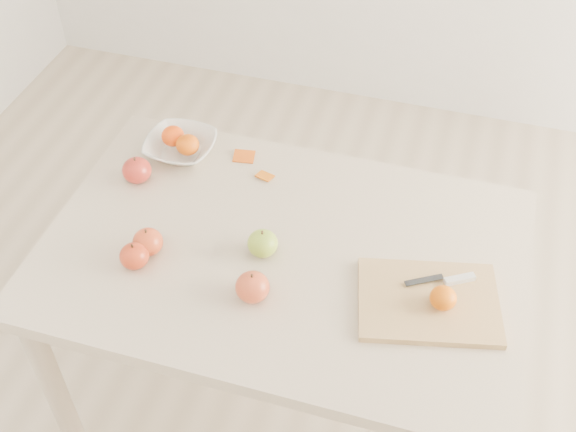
# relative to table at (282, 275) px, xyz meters

# --- Properties ---
(ground) EXTENTS (3.50, 3.50, 0.00)m
(ground) POSITION_rel_table_xyz_m (0.00, 0.00, -0.65)
(ground) COLOR #C6B293
(ground) RESTS_ON ground
(table) EXTENTS (1.20, 0.80, 0.75)m
(table) POSITION_rel_table_xyz_m (0.00, 0.00, 0.00)
(table) COLOR beige
(table) RESTS_ON ground
(cutting_board) EXTENTS (0.37, 0.30, 0.02)m
(cutting_board) POSITION_rel_table_xyz_m (0.38, -0.07, 0.11)
(cutting_board) COLOR tan
(cutting_board) RESTS_ON table
(board_tangerine) EXTENTS (0.06, 0.06, 0.05)m
(board_tangerine) POSITION_rel_table_xyz_m (0.41, -0.08, 0.14)
(board_tangerine) COLOR #CD6107
(board_tangerine) RESTS_ON cutting_board
(fruit_bowl) EXTENTS (0.20, 0.20, 0.05)m
(fruit_bowl) POSITION_rel_table_xyz_m (-0.39, 0.28, 0.12)
(fruit_bowl) COLOR white
(fruit_bowl) RESTS_ON table
(bowl_tangerine_near) EXTENTS (0.07, 0.07, 0.06)m
(bowl_tangerine_near) POSITION_rel_table_xyz_m (-0.41, 0.29, 0.15)
(bowl_tangerine_near) COLOR #E44F08
(bowl_tangerine_near) RESTS_ON fruit_bowl
(bowl_tangerine_far) EXTENTS (0.07, 0.07, 0.06)m
(bowl_tangerine_far) POSITION_rel_table_xyz_m (-0.36, 0.26, 0.15)
(bowl_tangerine_far) COLOR #D95E07
(bowl_tangerine_far) RESTS_ON fruit_bowl
(orange_peel_a) EXTENTS (0.07, 0.05, 0.01)m
(orange_peel_a) POSITION_rel_table_xyz_m (-0.21, 0.31, 0.10)
(orange_peel_a) COLOR #C94F0E
(orange_peel_a) RESTS_ON table
(orange_peel_b) EXTENTS (0.05, 0.05, 0.01)m
(orange_peel_b) POSITION_rel_table_xyz_m (-0.13, 0.25, 0.10)
(orange_peel_b) COLOR #CD610E
(orange_peel_b) RESTS_ON table
(paring_knife) EXTENTS (0.16, 0.09, 0.01)m
(paring_knife) POSITION_rel_table_xyz_m (0.42, 0.00, 0.12)
(paring_knife) COLOR silver
(paring_knife) RESTS_ON cutting_board
(apple_green) EXTENTS (0.08, 0.08, 0.07)m
(apple_green) POSITION_rel_table_xyz_m (-0.04, -0.02, 0.13)
(apple_green) COLOR #5C9218
(apple_green) RESTS_ON table
(apple_red_a) EXTENTS (0.08, 0.08, 0.07)m
(apple_red_a) POSITION_rel_table_xyz_m (-0.46, 0.13, 0.13)
(apple_red_a) COLOR #90030E
(apple_red_a) RESTS_ON table
(apple_red_d) EXTENTS (0.07, 0.07, 0.06)m
(apple_red_d) POSITION_rel_table_xyz_m (-0.33, -0.15, 0.13)
(apple_red_d) COLOR maroon
(apple_red_d) RESTS_ON table
(apple_red_c) EXTENTS (0.08, 0.08, 0.07)m
(apple_red_c) POSITION_rel_table_xyz_m (-0.02, -0.17, 0.14)
(apple_red_c) COLOR #9E2417
(apple_red_c) RESTS_ON table
(apple_red_b) EXTENTS (0.08, 0.08, 0.07)m
(apple_red_b) POSITION_rel_table_xyz_m (-0.32, -0.10, 0.13)
(apple_red_b) COLOR #A31E1A
(apple_red_b) RESTS_ON table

